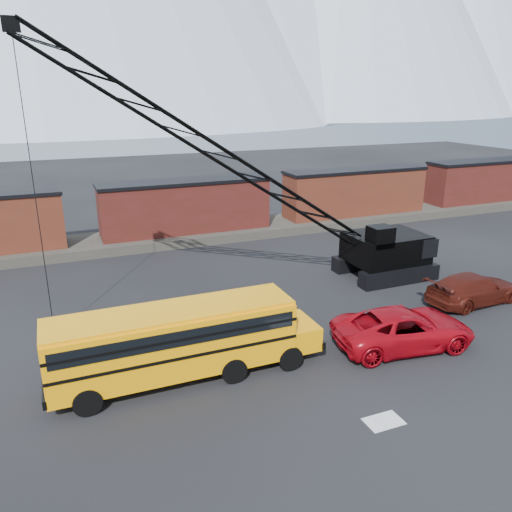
{
  "coord_description": "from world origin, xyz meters",
  "views": [
    {
      "loc": [
        -9.75,
        -16.53,
        11.55
      ],
      "look_at": [
        0.09,
        7.35,
        3.0
      ],
      "focal_mm": 35.0,
      "sensor_mm": 36.0,
      "label": 1
    }
  ],
  "objects_px": {
    "school_bus": "(182,339)",
    "red_pickup": "(404,328)",
    "crawler_crane": "(238,165)",
    "maroon_suv": "(474,289)"
  },
  "relations": [
    {
      "from": "school_bus",
      "to": "red_pickup",
      "type": "relative_size",
      "value": 1.74
    },
    {
      "from": "school_bus",
      "to": "crawler_crane",
      "type": "xyz_separation_m",
      "value": [
        5.08,
        6.83,
        6.02
      ]
    },
    {
      "from": "red_pickup",
      "to": "maroon_suv",
      "type": "relative_size",
      "value": 1.13
    },
    {
      "from": "maroon_suv",
      "to": "crawler_crane",
      "type": "bearing_deg",
      "value": 62.5
    },
    {
      "from": "red_pickup",
      "to": "maroon_suv",
      "type": "xyz_separation_m",
      "value": [
        7.0,
        2.69,
        -0.07
      ]
    },
    {
      "from": "school_bus",
      "to": "crawler_crane",
      "type": "relative_size",
      "value": 0.49
    },
    {
      "from": "red_pickup",
      "to": "school_bus",
      "type": "bearing_deg",
      "value": 90.31
    },
    {
      "from": "red_pickup",
      "to": "crawler_crane",
      "type": "relative_size",
      "value": 0.28
    },
    {
      "from": "school_bus",
      "to": "maroon_suv",
      "type": "bearing_deg",
      "value": 4.58
    },
    {
      "from": "school_bus",
      "to": "maroon_suv",
      "type": "distance_m",
      "value": 17.4
    }
  ]
}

